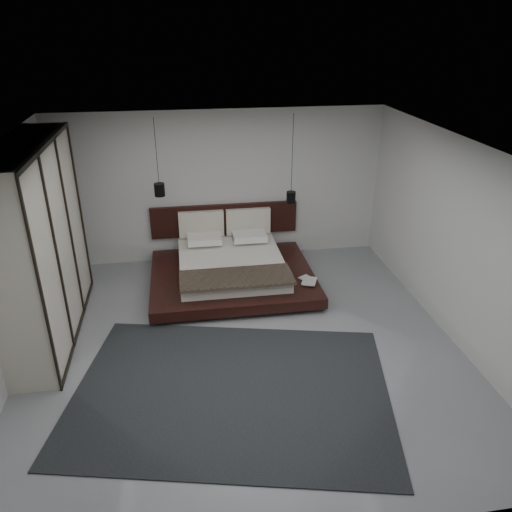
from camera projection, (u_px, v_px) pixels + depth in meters
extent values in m
plane|color=gray|center=(243.00, 345.00, 7.10)|extent=(6.00, 6.00, 0.00)
plane|color=white|center=(240.00, 149.00, 5.89)|extent=(6.00, 6.00, 0.00)
plane|color=beige|center=(221.00, 187.00, 9.17)|extent=(6.00, 0.00, 6.00)
plane|color=beige|center=(293.00, 422.00, 3.82)|extent=(6.00, 0.00, 6.00)
plane|color=beige|center=(456.00, 242.00, 6.92)|extent=(0.00, 6.00, 6.00)
cube|color=black|center=(47.00, 211.00, 8.31)|extent=(0.05, 0.90, 2.60)
cube|color=black|center=(232.00, 284.00, 8.65)|extent=(2.16, 1.77, 0.08)
cube|color=black|center=(232.00, 277.00, 8.59)|extent=(2.75, 2.26, 0.18)
cube|color=white|center=(231.00, 264.00, 8.62)|extent=(1.77, 1.97, 0.22)
cube|color=black|center=(236.00, 278.00, 7.88)|extent=(1.79, 0.69, 0.05)
cube|color=white|center=(204.00, 239.00, 9.17)|extent=(0.61, 0.39, 0.12)
cube|color=white|center=(249.00, 237.00, 9.28)|extent=(0.61, 0.39, 0.12)
cube|color=white|center=(205.00, 239.00, 9.02)|extent=(0.61, 0.39, 0.12)
cube|color=white|center=(250.00, 236.00, 9.13)|extent=(0.61, 0.39, 0.12)
cube|color=black|center=(224.00, 220.00, 9.41)|extent=(2.75, 0.08, 0.60)
cube|color=beige|center=(201.00, 224.00, 9.28)|extent=(0.84, 0.10, 0.50)
cube|color=beige|center=(248.00, 221.00, 9.41)|extent=(0.84, 0.10, 0.50)
imported|color=#99724C|center=(303.00, 281.00, 8.27)|extent=(0.30, 0.32, 0.02)
imported|color=#99724C|center=(303.00, 280.00, 8.23)|extent=(0.33, 0.37, 0.02)
cylinder|color=black|center=(156.00, 151.00, 8.06)|extent=(0.01, 0.01, 1.08)
cylinder|color=black|center=(159.00, 190.00, 8.34)|extent=(0.18, 0.18, 0.22)
cylinder|color=#FFE0B2|center=(160.00, 195.00, 8.38)|extent=(0.13, 0.13, 0.01)
cylinder|color=black|center=(292.00, 154.00, 8.43)|extent=(0.01, 0.01, 1.34)
cylinder|color=black|center=(291.00, 197.00, 8.76)|extent=(0.16, 0.16, 0.20)
cylinder|color=#FFE0B2|center=(291.00, 202.00, 8.80)|extent=(0.12, 0.12, 0.01)
cube|color=beige|center=(39.00, 245.00, 6.83)|extent=(0.64, 2.79, 2.79)
cube|color=black|center=(47.00, 145.00, 6.29)|extent=(0.03, 2.79, 0.06)
cube|color=black|center=(79.00, 327.00, 7.46)|extent=(0.03, 2.79, 0.06)
cube|color=black|center=(41.00, 293.00, 5.63)|extent=(0.03, 0.05, 2.79)
cube|color=black|center=(58.00, 258.00, 6.46)|extent=(0.03, 0.05, 2.79)
cube|color=black|center=(70.00, 231.00, 7.29)|extent=(0.03, 0.05, 2.79)
cube|color=black|center=(80.00, 209.00, 8.12)|extent=(0.03, 0.05, 2.79)
cube|color=black|center=(232.00, 391.00, 6.21)|extent=(4.39, 3.56, 0.02)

